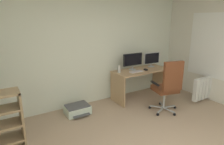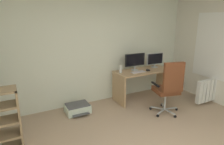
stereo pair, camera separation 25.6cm
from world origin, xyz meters
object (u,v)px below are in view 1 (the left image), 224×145
(keyboard, at_px, (136,72))
(printer, at_px, (77,109))
(radiator, at_px, (207,87))
(office_chair, at_px, (168,85))
(monitor_secondary, at_px, (152,59))
(desk, at_px, (141,77))
(desktop_speaker, at_px, (119,69))
(monitor_main, at_px, (133,60))
(computer_mouse, at_px, (146,70))

(keyboard, bearing_deg, printer, 175.03)
(printer, distance_m, radiator, 3.18)
(office_chair, height_order, radiator, office_chair)
(monitor_secondary, relative_size, printer, 0.94)
(desk, xyz_separation_m, printer, (-1.72, 0.02, -0.45))
(desk, xyz_separation_m, desktop_speaker, (-0.62, 0.06, 0.28))
(desk, bearing_deg, radiator, -37.53)
(office_chair, height_order, printer, office_chair)
(monitor_secondary, xyz_separation_m, printer, (-2.15, -0.09, -0.86))
(radiator, bearing_deg, printer, 161.48)
(monitor_secondary, distance_m, desktop_speaker, 1.06)
(desk, height_order, radiator, desk)
(printer, height_order, radiator, radiator)
(monitor_main, bearing_deg, desk, -28.66)
(monitor_main, bearing_deg, computer_mouse, -40.42)
(keyboard, relative_size, computer_mouse, 3.40)
(keyboard, relative_size, printer, 0.66)
(monitor_main, xyz_separation_m, monitor_secondary, (0.62, 0.00, -0.03))
(desk, bearing_deg, keyboard, -155.79)
(keyboard, distance_m, printer, 1.63)
(office_chair, bearing_deg, desk, 85.78)
(printer, bearing_deg, desktop_speaker, 2.07)
(desk, relative_size, monitor_secondary, 2.98)
(computer_mouse, height_order, desktop_speaker, desktop_speaker)
(desktop_speaker, bearing_deg, office_chair, -61.54)
(desk, height_order, printer, desk)
(office_chair, relative_size, printer, 2.28)
(monitor_main, xyz_separation_m, office_chair, (0.12, -1.07, -0.35))
(monitor_main, distance_m, printer, 1.77)
(keyboard, xyz_separation_m, radiator, (1.53, -0.89, -0.42))
(desktop_speaker, relative_size, printer, 0.33)
(desktop_speaker, xyz_separation_m, office_chair, (0.55, -1.02, -0.19))
(desktop_speaker, xyz_separation_m, radiator, (1.92, -1.05, -0.50))
(monitor_main, distance_m, radiator, 1.96)
(desk, distance_m, monitor_secondary, 0.61)
(computer_mouse, height_order, radiator, computer_mouse)
(monitor_secondary, bearing_deg, radiator, -51.87)
(keyboard, bearing_deg, radiator, -30.34)
(monitor_secondary, distance_m, keyboard, 0.73)
(monitor_main, height_order, radiator, monitor_main)
(desktop_speaker, height_order, printer, desktop_speaker)
(monitor_main, relative_size, computer_mouse, 5.48)
(printer, bearing_deg, desk, -0.54)
(monitor_main, distance_m, keyboard, 0.32)
(monitor_secondary, height_order, printer, monitor_secondary)
(monitor_main, xyz_separation_m, desktop_speaker, (-0.43, -0.05, -0.16))
(keyboard, bearing_deg, computer_mouse, -0.19)
(computer_mouse, bearing_deg, desk, 124.61)
(keyboard, distance_m, desktop_speaker, 0.43)
(desktop_speaker, bearing_deg, keyboard, -22.74)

